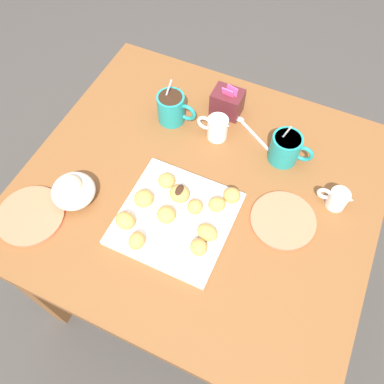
{
  "coord_description": "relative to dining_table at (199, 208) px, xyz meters",
  "views": [
    {
      "loc": [
        0.22,
        -0.53,
        1.62
      ],
      "look_at": [
        -0.01,
        -0.04,
        0.72
      ],
      "focal_mm": 36.86,
      "sensor_mm": 36.0,
      "label": 1
    }
  ],
  "objects": [
    {
      "name": "ground_plane",
      "position": [
        0.0,
        0.0,
        -0.58
      ],
      "size": [
        8.0,
        8.0,
        0.0
      ],
      "primitive_type": "plane",
      "color": "#423D38"
    },
    {
      "name": "dining_table",
      "position": [
        0.0,
        0.0,
        0.0
      ],
      "size": [
        0.96,
        0.87,
        0.7
      ],
      "color": "brown",
      "rests_on": "ground_plane"
    },
    {
      "name": "pastry_plate_square",
      "position": [
        -0.01,
        -0.12,
        0.13
      ],
      "size": [
        0.28,
        0.28,
        0.02
      ],
      "primitive_type": "cube",
      "color": "white",
      "rests_on": "dining_table"
    },
    {
      "name": "coffee_mug_teal_left",
      "position": [
        -0.17,
        0.19,
        0.17
      ],
      "size": [
        0.12,
        0.08,
        0.14
      ],
      "color": "teal",
      "rests_on": "dining_table"
    },
    {
      "name": "coffee_mug_teal_right",
      "position": [
        0.18,
        0.19,
        0.17
      ],
      "size": [
        0.12,
        0.08,
        0.14
      ],
      "color": "teal",
      "rests_on": "dining_table"
    },
    {
      "name": "cream_pitcher_white",
      "position": [
        -0.03,
        0.18,
        0.16
      ],
      "size": [
        0.1,
        0.06,
        0.07
      ],
      "color": "white",
      "rests_on": "dining_table"
    },
    {
      "name": "sugar_caddy",
      "position": [
        -0.04,
        0.28,
        0.17
      ],
      "size": [
        0.09,
        0.07,
        0.11
      ],
      "color": "#561E23",
      "rests_on": "dining_table"
    },
    {
      "name": "ice_cream_bowl",
      "position": [
        -0.29,
        -0.17,
        0.16
      ],
      "size": [
        0.12,
        0.12,
        0.09
      ],
      "color": "white",
      "rests_on": "dining_table"
    },
    {
      "name": "chocolate_sauce_pitcher",
      "position": [
        0.35,
        0.1,
        0.16
      ],
      "size": [
        0.09,
        0.05,
        0.06
      ],
      "color": "white",
      "rests_on": "dining_table"
    },
    {
      "name": "saucer_coral_left",
      "position": [
        0.24,
        -0.01,
        0.13
      ],
      "size": [
        0.17,
        0.17,
        0.01
      ],
      "primitive_type": "cylinder",
      "color": "#E5704C",
      "rests_on": "dining_table"
    },
    {
      "name": "saucer_coral_right",
      "position": [
        -0.36,
        -0.27,
        0.13
      ],
      "size": [
        0.18,
        0.18,
        0.01
      ],
      "primitive_type": "cylinder",
      "color": "#E5704C",
      "rests_on": "dining_table"
    },
    {
      "name": "loose_spoon_near_saucer",
      "position": [
        0.06,
        0.24,
        0.13
      ],
      "size": [
        0.14,
        0.09,
        0.01
      ],
      "color": "silver",
      "rests_on": "dining_table"
    },
    {
      "name": "beignet_0",
      "position": [
        -0.12,
        -0.19,
        0.16
      ],
      "size": [
        0.06,
        0.06,
        0.04
      ],
      "primitive_type": "ellipsoid",
      "rotation": [
        0.0,
        0.0,
        2.87
      ],
      "color": "#D19347",
      "rests_on": "pastry_plate_square"
    },
    {
      "name": "beignet_1",
      "position": [
        -0.07,
        -0.23,
        0.16
      ],
      "size": [
        0.04,
        0.05,
        0.04
      ],
      "primitive_type": "ellipsoid",
      "rotation": [
        0.0,
        0.0,
        0.07
      ],
      "color": "#D19347",
      "rests_on": "pastry_plate_square"
    },
    {
      "name": "beignet_2",
      "position": [
        0.02,
        -0.08,
        0.16
      ],
      "size": [
        0.05,
        0.05,
        0.04
      ],
      "primitive_type": "ellipsoid",
      "rotation": [
        0.0,
        0.0,
        3.03
      ],
      "color": "#D19347",
      "rests_on": "pastry_plate_square"
    },
    {
      "name": "beignet_3",
      "position": [
        -0.03,
        -0.13,
        0.16
      ],
      "size": [
        0.06,
        0.05,
        0.04
      ],
      "primitive_type": "ellipsoid",
      "rotation": [
        0.0,
        0.0,
        6.14
      ],
      "color": "#D19347",
      "rests_on": "pastry_plate_square"
    },
    {
      "name": "beignet_4",
      "position": [
        0.07,
        -0.05,
        0.16
      ],
      "size": [
        0.06,
        0.06,
        0.04
      ],
      "primitive_type": "ellipsoid",
      "rotation": [
        0.0,
        0.0,
        2.21
      ],
      "color": "#D19347",
      "rests_on": "pastry_plate_square"
    },
    {
      "name": "beignet_5",
      "position": [
        -0.03,
        -0.06,
        0.16
      ],
      "size": [
        0.07,
        0.07,
        0.04
      ],
      "primitive_type": "ellipsoid",
      "rotation": [
        0.0,
        0.0,
        1.27
      ],
      "color": "#D19347",
      "rests_on": "pastry_plate_square"
    },
    {
      "name": "chocolate_drizzle_5",
      "position": [
        -0.03,
        -0.06,
        0.18
      ],
      "size": [
        0.02,
        0.04,
        0.0
      ],
      "primitive_type": "ellipsoid",
      "rotation": [
        0.0,
        0.0,
        1.62
      ],
      "color": "#381E11",
      "rests_on": "beignet_5"
    },
    {
      "name": "beignet_6",
      "position": [
        0.08,
        -0.13,
        0.16
      ],
      "size": [
        0.06,
        0.05,
        0.03
      ],
      "primitive_type": "ellipsoid",
      "rotation": [
        0.0,
        0.0,
        1.41
      ],
      "color": "#D19347",
      "rests_on": "pastry_plate_square"
    },
    {
      "name": "beignet_7",
      "position": [
        -0.08,
        -0.04,
        0.16
      ],
      "size": [
        0.05,
        0.05,
        0.03
      ],
      "primitive_type": "ellipsoid",
      "rotation": [
        0.0,
        0.0,
        1.41
      ],
      "color": "#D19347",
      "rests_on": "pastry_plate_square"
    },
    {
      "name": "beignet_8",
      "position": [
        0.08,
        -0.18,
        0.16
      ],
      "size": [
        0.06,
        0.06,
        0.03
      ],
      "primitive_type": "ellipsoid",
      "rotation": [
        0.0,
        0.0,
        0.67
      ],
      "color": "#D19347",
      "rests_on": "pastry_plate_square"
    },
    {
      "name": "beignet_9",
      "position": [
        -0.11,
        -0.11,
        0.16
      ],
      "size": [
        0.07,
        0.07,
        0.04
      ],
      "primitive_type": "ellipsoid",
      "rotation": [
        0.0,
        0.0,
        0.38
      ],
      "color": "#D19347",
      "rests_on": "pastry_plate_square"
    },
    {
      "name": "beignet_10",
      "position": [
        0.1,
        -0.01,
        0.16
      ],
      "size": [
        0.05,
        0.05,
        0.04
      ],
      "primitive_type": "ellipsoid",
      "rotation": [
        0.0,
        0.0,
        0.04
      ],
      "color": "#D19347",
      "rests_on": "pastry_plate_square"
    }
  ]
}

